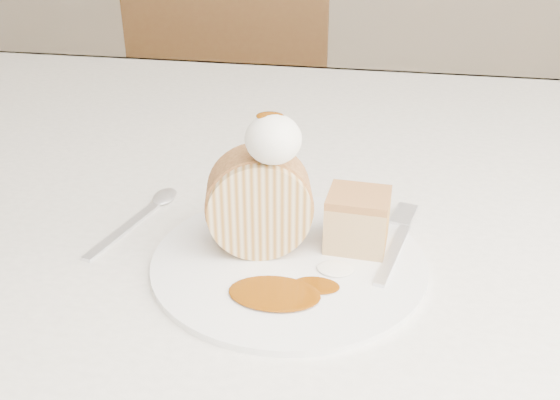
# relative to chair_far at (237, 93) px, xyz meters

# --- Properties ---
(table) EXTENTS (1.40, 0.90, 0.75)m
(table) POSITION_rel_chair_far_xyz_m (0.31, -0.84, 0.10)
(table) COLOR white
(table) RESTS_ON ground
(chair_far) EXTENTS (0.49, 0.49, 0.98)m
(chair_far) POSITION_rel_chair_far_xyz_m (0.00, 0.00, 0.00)
(chair_far) COLOR brown
(chair_far) RESTS_ON ground
(plate) EXTENTS (0.26, 0.26, 0.01)m
(plate) POSITION_rel_chair_far_xyz_m (0.31, -1.03, 0.19)
(plate) COLOR white
(plate) RESTS_ON table
(roulade_slice) EXTENTS (0.10, 0.07, 0.09)m
(roulade_slice) POSITION_rel_chair_far_xyz_m (0.28, -1.02, 0.24)
(roulade_slice) COLOR beige
(roulade_slice) RESTS_ON plate
(cake_chunk) EXTENTS (0.06, 0.05, 0.05)m
(cake_chunk) POSITION_rel_chair_far_xyz_m (0.37, -1.00, 0.22)
(cake_chunk) COLOR #BE8448
(cake_chunk) RESTS_ON plate
(whipped_cream) EXTENTS (0.05, 0.05, 0.04)m
(whipped_cream) POSITION_rel_chair_far_xyz_m (0.29, -1.03, 0.31)
(whipped_cream) COLOR white
(whipped_cream) RESTS_ON roulade_slice
(caramel_drizzle) EXTENTS (0.02, 0.02, 0.01)m
(caramel_drizzle) POSITION_rel_chair_far_xyz_m (0.29, -1.02, 0.33)
(caramel_drizzle) COLOR #6C3304
(caramel_drizzle) RESTS_ON whipped_cream
(caramel_pool) EXTENTS (0.08, 0.05, 0.00)m
(caramel_pool) POSITION_rel_chair_far_xyz_m (0.31, -1.09, 0.20)
(caramel_pool) COLOR #6C3304
(caramel_pool) RESTS_ON plate
(fork) EXTENTS (0.05, 0.15, 0.00)m
(fork) POSITION_rel_chair_far_xyz_m (0.40, -1.01, 0.20)
(fork) COLOR silver
(fork) RESTS_ON plate
(spoon) EXTENTS (0.05, 0.14, 0.00)m
(spoon) POSITION_rel_chair_far_xyz_m (0.14, -1.00, 0.19)
(spoon) COLOR silver
(spoon) RESTS_ON table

